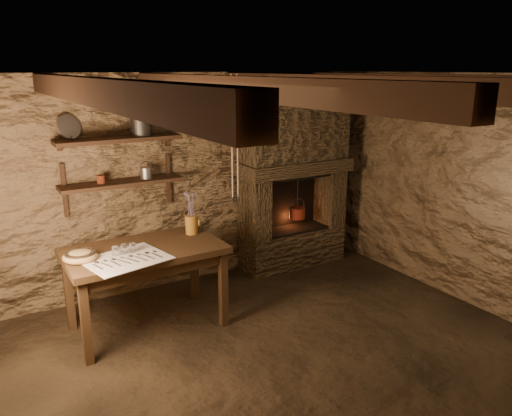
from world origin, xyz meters
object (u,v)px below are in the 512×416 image
stoneware_jug (191,216)px  work_table (146,285)px  wooden_bowl (80,257)px  iron_stockpot (141,128)px  red_pot (297,212)px

stoneware_jug → work_table: bearing=-178.7°
wooden_bowl → iron_stockpot: 1.51m
wooden_bowl → iron_stockpot: bearing=41.1°
work_table → stoneware_jug: 0.81m
stoneware_jug → iron_stockpot: bearing=102.3°
work_table → stoneware_jug: size_ratio=3.31×
iron_stockpot → red_pot: iron_stockpot is taller
work_table → iron_stockpot: size_ratio=6.77×
stoneware_jug → red_pot: size_ratio=0.81×
iron_stockpot → red_pot: size_ratio=0.40×
wooden_bowl → red_pot: (2.75, 0.63, -0.16)m
wooden_bowl → red_pot: red_pot is taller
wooden_bowl → iron_stockpot: iron_stockpot is taller
iron_stockpot → stoneware_jug: bearing=-63.7°
work_table → wooden_bowl: bearing=-177.5°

